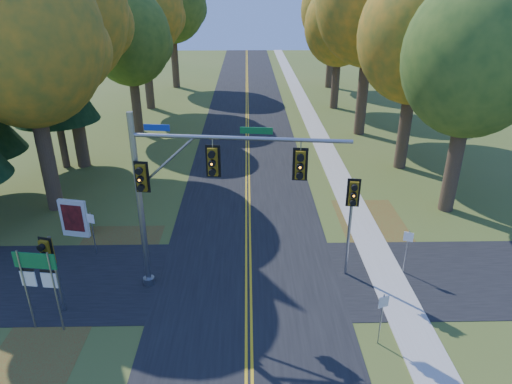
{
  "coord_description": "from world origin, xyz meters",
  "views": [
    {
      "loc": [
        0.01,
        -14.85,
        11.9
      ],
      "look_at": [
        0.38,
        4.28,
        3.2
      ],
      "focal_mm": 32.0,
      "sensor_mm": 36.0,
      "label": 1
    }
  ],
  "objects_px": {
    "traffic_mast": "(189,183)",
    "route_sign_cluster": "(38,275)",
    "east_signal_pole": "(352,204)",
    "info_kiosk": "(74,218)"
  },
  "relations": [
    {
      "from": "traffic_mast",
      "to": "route_sign_cluster",
      "type": "distance_m",
      "value": 6.36
    },
    {
      "from": "east_signal_pole",
      "to": "route_sign_cluster",
      "type": "relative_size",
      "value": 1.39
    },
    {
      "from": "traffic_mast",
      "to": "east_signal_pole",
      "type": "height_order",
      "value": "traffic_mast"
    },
    {
      "from": "route_sign_cluster",
      "to": "traffic_mast",
      "type": "bearing_deg",
      "value": 33.04
    },
    {
      "from": "east_signal_pole",
      "to": "info_kiosk",
      "type": "relative_size",
      "value": 2.33
    },
    {
      "from": "route_sign_cluster",
      "to": "info_kiosk",
      "type": "bearing_deg",
      "value": 108.81
    },
    {
      "from": "east_signal_pole",
      "to": "route_sign_cluster",
      "type": "bearing_deg",
      "value": -156.58
    },
    {
      "from": "traffic_mast",
      "to": "east_signal_pole",
      "type": "bearing_deg",
      "value": 13.11
    },
    {
      "from": "route_sign_cluster",
      "to": "info_kiosk",
      "type": "height_order",
      "value": "route_sign_cluster"
    },
    {
      "from": "traffic_mast",
      "to": "route_sign_cluster",
      "type": "relative_size",
      "value": 2.45
    }
  ]
}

